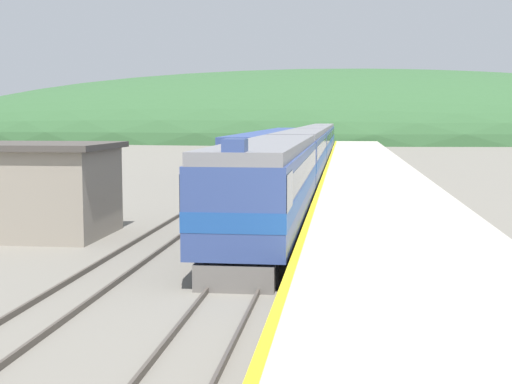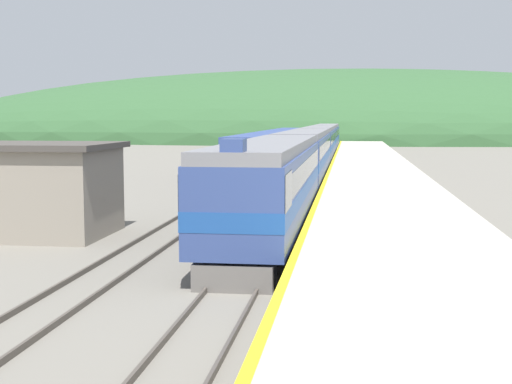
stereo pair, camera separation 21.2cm
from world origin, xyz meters
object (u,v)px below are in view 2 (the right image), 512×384
(carriage_second, at_px, (305,155))
(carriage_fourth, at_px, (327,137))
(express_train_lead_car, at_px, (271,184))
(carriage_third, at_px, (319,144))
(siding_train, at_px, (275,148))

(carriage_second, height_order, carriage_fourth, same)
(express_train_lead_car, relative_size, carriage_fourth, 0.89)
(carriage_third, bearing_deg, carriage_second, -90.00)
(express_train_lead_car, relative_size, carriage_third, 0.89)
(carriage_third, bearing_deg, carriage_fourth, 90.00)
(express_train_lead_car, bearing_deg, carriage_third, 90.00)
(carriage_third, bearing_deg, siding_train, -137.19)
(express_train_lead_car, height_order, carriage_second, express_train_lead_car)
(carriage_fourth, bearing_deg, siding_train, -98.81)
(carriage_second, relative_size, carriage_third, 1.00)
(express_train_lead_car, bearing_deg, siding_train, 95.78)
(carriage_second, bearing_deg, siding_train, 102.26)
(carriage_second, distance_m, siding_train, 20.09)
(carriage_third, relative_size, siding_train, 0.49)
(express_train_lead_car, distance_m, carriage_third, 46.09)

